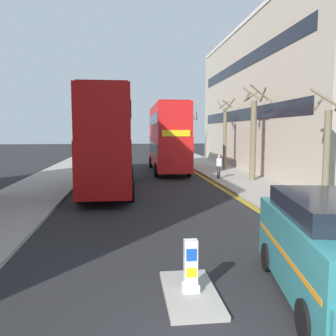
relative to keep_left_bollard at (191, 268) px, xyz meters
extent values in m
cube|color=#9E9991|center=(6.50, 13.54, -0.54)|extent=(4.00, 80.00, 0.14)
cube|color=#9E9991|center=(-6.50, 13.54, -0.54)|extent=(4.00, 80.00, 0.14)
cube|color=yellow|center=(4.40, 11.54, -0.60)|extent=(0.10, 56.00, 0.01)
cube|color=yellow|center=(4.24, 11.54, -0.60)|extent=(0.10, 56.00, 0.01)
cube|color=#9E9991|center=(0.00, 0.00, -0.56)|extent=(1.10, 2.20, 0.10)
cube|color=silver|center=(0.00, 0.00, -0.43)|extent=(0.36, 0.28, 0.16)
cube|color=white|center=(0.00, 0.00, 0.13)|extent=(0.28, 0.20, 0.95)
cube|color=blue|center=(0.00, -0.10, 0.32)|extent=(0.22, 0.01, 0.26)
cube|color=yellow|center=(0.00, -0.10, -0.06)|extent=(0.22, 0.01, 0.20)
cube|color=#B20F0F|center=(-2.37, 13.45, 1.13)|extent=(2.55, 10.81, 2.60)
cube|color=#B20F0F|center=(-2.37, 13.45, 3.68)|extent=(2.50, 10.60, 2.50)
cube|color=black|center=(-2.37, 13.45, 1.43)|extent=(2.58, 10.38, 0.84)
cube|color=black|center=(-2.37, 13.45, 3.78)|extent=(2.57, 10.16, 0.80)
cube|color=yellow|center=(-2.34, 18.83, 2.68)|extent=(2.00, 0.07, 0.44)
cube|color=maroon|center=(-2.37, 13.45, 4.98)|extent=(2.30, 9.73, 0.10)
cylinder|color=black|center=(-3.60, 16.80, -0.09)|extent=(0.30, 1.04, 1.04)
cylinder|color=black|center=(-1.10, 16.79, -0.09)|extent=(0.30, 1.04, 1.04)
cylinder|color=black|center=(-3.64, 10.11, -0.09)|extent=(0.30, 1.04, 1.04)
cylinder|color=black|center=(-1.14, 10.10, -0.09)|extent=(0.30, 1.04, 1.04)
cube|color=red|center=(2.08, 22.52, 1.13)|extent=(2.56, 10.81, 2.60)
cube|color=red|center=(2.08, 22.52, 3.68)|extent=(2.51, 10.60, 2.50)
cube|color=black|center=(2.08, 22.52, 1.43)|extent=(2.59, 10.38, 0.84)
cube|color=black|center=(2.08, 22.52, 3.78)|extent=(2.58, 10.17, 0.80)
cube|color=yellow|center=(2.04, 17.14, 2.68)|extent=(2.00, 0.07, 0.44)
cube|color=maroon|center=(2.08, 22.52, 4.98)|extent=(2.31, 9.73, 0.10)
cylinder|color=black|center=(3.31, 19.17, -0.09)|extent=(0.31, 1.04, 1.04)
cylinder|color=black|center=(0.81, 19.18, -0.09)|extent=(0.31, 1.04, 1.04)
cylinder|color=black|center=(3.34, 25.86, -0.09)|extent=(0.31, 1.04, 1.04)
cylinder|color=black|center=(0.84, 25.88, -0.09)|extent=(0.31, 1.04, 1.04)
cube|color=teal|center=(2.79, -0.48, 0.33)|extent=(2.70, 4.96, 1.50)
cube|color=black|center=(2.82, -0.33, 1.13)|extent=(2.22, 3.31, 0.76)
cube|color=orange|center=(2.79, -0.48, 0.38)|extent=(2.65, 4.60, 0.10)
cylinder|color=black|center=(1.64, -1.76, -0.27)|extent=(0.34, 0.71, 0.68)
cylinder|color=black|center=(2.16, 1.11, -0.27)|extent=(0.34, 0.71, 0.68)
cylinder|color=#2D2D38|center=(5.04, 16.85, -0.04)|extent=(0.22, 0.22, 0.85)
cube|color=silver|center=(5.04, 16.85, 0.66)|extent=(0.34, 0.22, 0.56)
sphere|color=tan|center=(5.04, 16.85, 1.05)|extent=(0.20, 0.20, 0.20)
cylinder|color=#6B6047|center=(7.45, 7.57, 1.64)|extent=(0.31, 0.31, 4.22)
cylinder|color=#6B6047|center=(7.17, 7.92, 4.07)|extent=(0.82, 0.69, 0.72)
cylinder|color=#6B6047|center=(7.03, 7.08, 4.20)|extent=(1.08, 0.97, 0.98)
cylinder|color=#6B6047|center=(7.01, 22.43, 2.16)|extent=(0.30, 0.30, 5.26)
cylinder|color=#6B6047|center=(7.54, 22.59, 5.18)|extent=(0.45, 1.15, 0.86)
cylinder|color=#6B6047|center=(6.99, 22.86, 5.10)|extent=(0.93, 0.16, 0.70)
cylinder|color=#6B6047|center=(6.49, 22.38, 5.16)|extent=(0.23, 1.10, 0.82)
cylinder|color=#6B6047|center=(7.06, 21.98, 5.11)|extent=(0.96, 0.22, 0.72)
cylinder|color=#6B6047|center=(6.00, 33.34, 1.83)|extent=(0.34, 0.34, 4.60)
cylinder|color=#6B6047|center=(6.65, 33.16, 4.60)|extent=(0.48, 1.38, 1.03)
cylinder|color=#6B6047|center=(6.03, 33.74, 4.41)|extent=(0.87, 0.19, 0.65)
cylinder|color=#6B6047|center=(5.64, 33.74, 4.51)|extent=(0.93, 0.83, 0.84)
cylinder|color=#6B6047|center=(5.59, 32.84, 4.58)|extent=(1.11, 0.94, 0.99)
cylinder|color=#6B6047|center=(6.20, 32.97, 4.42)|extent=(0.84, 0.54, 0.68)
cylinder|color=#6B6047|center=(7.10, 15.78, 2.19)|extent=(0.39, 0.39, 5.31)
cylinder|color=#6B6047|center=(7.68, 15.73, 5.26)|extent=(0.24, 1.23, 0.91)
cylinder|color=#6B6047|center=(7.11, 16.29, 5.20)|extent=(1.08, 0.14, 0.80)
cylinder|color=#6B6047|center=(6.74, 16.10, 5.18)|extent=(0.77, 0.83, 0.76)
cylinder|color=#6B6047|center=(6.73, 15.30, 5.27)|extent=(1.08, 0.85, 0.93)
cylinder|color=#6B6047|center=(7.20, 15.11, 5.32)|extent=(1.41, 0.33, 1.04)
cube|color=#B2A893|center=(13.50, 23.02, 5.74)|extent=(10.00, 28.00, 12.70)
cube|color=black|center=(8.48, 23.02, 8.53)|extent=(0.04, 24.64, 1.00)
cube|color=black|center=(8.48, 23.02, 4.22)|extent=(0.04, 24.64, 1.00)
cube|color=silver|center=(8.48, 23.02, 11.84)|extent=(0.12, 26.60, 0.24)
camera|label=1|loc=(-1.27, -6.94, 2.86)|focal=37.36mm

